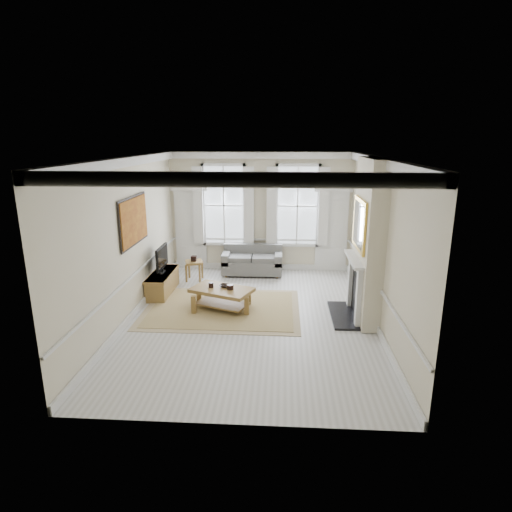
# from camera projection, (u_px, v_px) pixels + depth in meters

# --- Properties ---
(floor) EXTENTS (7.20, 7.20, 0.00)m
(floor) POSITION_uv_depth(u_px,v_px,m) (252.00, 317.00, 9.29)
(floor) COLOR #B7B5AD
(floor) RESTS_ON ground
(ceiling) EXTENTS (7.20, 7.20, 0.00)m
(ceiling) POSITION_uv_depth(u_px,v_px,m) (251.00, 157.00, 8.38)
(ceiling) COLOR white
(ceiling) RESTS_ON back_wall
(back_wall) EXTENTS (5.20, 0.00, 5.20)m
(back_wall) POSITION_uv_depth(u_px,v_px,m) (261.00, 212.00, 12.30)
(back_wall) COLOR beige
(back_wall) RESTS_ON floor
(left_wall) EXTENTS (0.00, 7.20, 7.20)m
(left_wall) POSITION_uv_depth(u_px,v_px,m) (128.00, 240.00, 8.99)
(left_wall) COLOR beige
(left_wall) RESTS_ON floor
(right_wall) EXTENTS (0.00, 7.20, 7.20)m
(right_wall) POSITION_uv_depth(u_px,v_px,m) (379.00, 243.00, 8.68)
(right_wall) COLOR beige
(right_wall) RESTS_ON floor
(window_left) EXTENTS (1.26, 0.20, 2.20)m
(window_left) POSITION_uv_depth(u_px,v_px,m) (224.00, 205.00, 12.26)
(window_left) COLOR #B2BCC6
(window_left) RESTS_ON back_wall
(window_right) EXTENTS (1.26, 0.20, 2.20)m
(window_right) POSITION_uv_depth(u_px,v_px,m) (297.00, 206.00, 12.13)
(window_right) COLOR #B2BCC6
(window_right) RESTS_ON back_wall
(door_left) EXTENTS (0.90, 0.08, 2.30)m
(door_left) POSITION_uv_depth(u_px,v_px,m) (191.00, 230.00, 12.53)
(door_left) COLOR silver
(door_left) RESTS_ON floor
(door_right) EXTENTS (0.90, 0.08, 2.30)m
(door_right) POSITION_uv_depth(u_px,v_px,m) (332.00, 232.00, 12.28)
(door_right) COLOR silver
(door_right) RESTS_ON floor
(painting) EXTENTS (0.05, 1.66, 1.06)m
(painting) POSITION_uv_depth(u_px,v_px,m) (134.00, 221.00, 9.19)
(painting) COLOR #B6741F
(painting) RESTS_ON left_wall
(chimney_breast) EXTENTS (0.35, 1.70, 3.38)m
(chimney_breast) POSITION_uv_depth(u_px,v_px,m) (368.00, 241.00, 8.88)
(chimney_breast) COLOR beige
(chimney_breast) RESTS_ON floor
(hearth) EXTENTS (0.55, 1.50, 0.05)m
(hearth) POSITION_uv_depth(u_px,v_px,m) (343.00, 315.00, 9.36)
(hearth) COLOR black
(hearth) RESTS_ON floor
(fireplace) EXTENTS (0.21, 1.45, 1.33)m
(fireplace) POSITION_uv_depth(u_px,v_px,m) (355.00, 285.00, 9.16)
(fireplace) COLOR silver
(fireplace) RESTS_ON floor
(mirror) EXTENTS (0.06, 1.26, 1.06)m
(mirror) POSITION_uv_depth(u_px,v_px,m) (359.00, 224.00, 8.80)
(mirror) COLOR gold
(mirror) RESTS_ON chimney_breast
(sofa) EXTENTS (1.68, 0.82, 0.82)m
(sofa) POSITION_uv_depth(u_px,v_px,m) (252.00, 262.00, 12.20)
(sofa) COLOR #5B5B58
(sofa) RESTS_ON floor
(side_table) EXTENTS (0.55, 0.55, 0.54)m
(side_table) POSITION_uv_depth(u_px,v_px,m) (194.00, 265.00, 11.62)
(side_table) COLOR brown
(side_table) RESTS_ON floor
(rug) EXTENTS (3.50, 2.60, 0.02)m
(rug) POSITION_uv_depth(u_px,v_px,m) (222.00, 309.00, 9.75)
(rug) COLOR #9D8551
(rug) RESTS_ON floor
(coffee_table) EXTENTS (1.53, 1.22, 0.50)m
(coffee_table) POSITION_uv_depth(u_px,v_px,m) (222.00, 292.00, 9.64)
(coffee_table) COLOR brown
(coffee_table) RESTS_ON rug
(ceramic_pot_a) EXTENTS (0.11, 0.11, 0.11)m
(ceramic_pot_a) POSITION_uv_depth(u_px,v_px,m) (211.00, 285.00, 9.66)
(ceramic_pot_a) COLOR black
(ceramic_pot_a) RESTS_ON coffee_table
(ceramic_pot_b) EXTENTS (0.15, 0.15, 0.11)m
(ceramic_pot_b) POSITION_uv_depth(u_px,v_px,m) (230.00, 287.00, 9.54)
(ceramic_pot_b) COLOR black
(ceramic_pot_b) RESTS_ON coffee_table
(bowl) EXTENTS (0.28, 0.28, 0.06)m
(bowl) POSITION_uv_depth(u_px,v_px,m) (225.00, 286.00, 9.70)
(bowl) COLOR black
(bowl) RESTS_ON coffee_table
(tv_stand) EXTENTS (0.48, 1.48, 0.53)m
(tv_stand) POSITION_uv_depth(u_px,v_px,m) (163.00, 283.00, 10.70)
(tv_stand) COLOR brown
(tv_stand) RESTS_ON floor
(tv) EXTENTS (0.08, 0.90, 0.68)m
(tv) POSITION_uv_depth(u_px,v_px,m) (162.00, 258.00, 10.52)
(tv) COLOR black
(tv) RESTS_ON tv_stand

